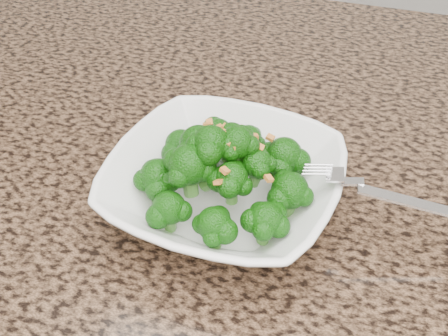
% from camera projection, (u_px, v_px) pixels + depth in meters
% --- Properties ---
extents(granite_counter, '(1.64, 1.04, 0.03)m').
position_uv_depth(granite_counter, '(294.00, 232.00, 0.56)').
color(granite_counter, brown).
rests_on(granite_counter, cabinet).
extents(bowl, '(0.24, 0.24, 0.05)m').
position_uv_depth(bowl, '(224.00, 186.00, 0.54)').
color(bowl, white).
rests_on(bowl, granite_counter).
extents(broccoli_pile, '(0.20, 0.20, 0.06)m').
position_uv_depth(broccoli_pile, '(224.00, 137.00, 0.51)').
color(broccoli_pile, '#114D08').
rests_on(broccoli_pile, bowl).
extents(garlic_topping, '(0.12, 0.12, 0.01)m').
position_uv_depth(garlic_topping, '(224.00, 105.00, 0.48)').
color(garlic_topping, orange).
rests_on(garlic_topping, broccoli_pile).
extents(fork, '(0.16, 0.05, 0.01)m').
position_uv_depth(fork, '(357.00, 183.00, 0.50)').
color(fork, silver).
rests_on(fork, bowl).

